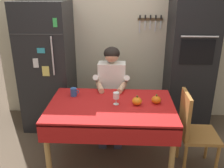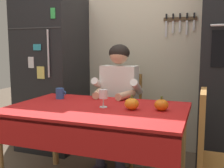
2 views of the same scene
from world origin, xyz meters
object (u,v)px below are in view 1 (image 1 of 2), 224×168
chair_behind_person (112,95)px  wine_glass (116,96)px  chair_right_side (193,129)px  coffee_mug (74,92)px  pumpkin_medium (137,101)px  seated_person (112,85)px  refrigerator (48,66)px  pumpkin_large (156,100)px  wall_oven (190,57)px  dining_table (111,112)px

chair_behind_person → wine_glass: chair_behind_person is taller
chair_right_side → coffee_mug: chair_right_side is taller
pumpkin_medium → seated_person: bearing=118.3°
refrigerator → wine_glass: (1.01, -0.85, -0.06)m
chair_right_side → wine_glass: 0.91m
chair_right_side → pumpkin_medium: bearing=171.0°
pumpkin_large → refrigerator: bearing=150.9°
wall_oven → seated_person: wall_oven is taller
seated_person → pumpkin_medium: 0.66m
seated_person → pumpkin_large: (0.53, -0.53, 0.05)m
refrigerator → chair_behind_person: size_ratio=1.94×
seated_person → wall_oven: bearing=16.5°
wine_glass → chair_right_side: bearing=-6.6°
seated_person → pumpkin_medium: size_ratio=11.16×
refrigerator → chair_behind_person: refrigerator is taller
wine_glass → pumpkin_large: size_ratio=1.31×
chair_right_side → coffee_mug: (-1.36, 0.30, 0.28)m
chair_behind_person → chair_right_side: bearing=-43.0°
refrigerator → pumpkin_medium: 1.51m
wall_oven → chair_behind_person: wall_oven is taller
seated_person → dining_table: bearing=-87.7°
seated_person → chair_behind_person: bearing=90.0°
dining_table → wall_oven: bearing=41.3°
refrigerator → chair_behind_person: 1.01m
wall_oven → chair_behind_person: size_ratio=2.26×
dining_table → chair_behind_person: size_ratio=1.51×
wall_oven → dining_table: (-1.05, -0.92, -0.39)m
refrigerator → coffee_mug: size_ratio=17.37×
refrigerator → seated_person: bearing=-16.8°
wall_oven → pumpkin_medium: wall_oven is taller
chair_behind_person → pumpkin_large: (0.53, -0.72, 0.27)m
pumpkin_medium → pumpkin_large: bearing=12.4°
pumpkin_medium → wine_glass: bearing=179.8°
dining_table → pumpkin_medium: bearing=5.5°
wall_oven → dining_table: size_ratio=1.50×
chair_right_side → pumpkin_large: 0.50m
chair_behind_person → seated_person: bearing=-90.0°
wall_oven → pumpkin_large: size_ratio=19.40×
chair_right_side → wine_glass: size_ratio=6.55×
dining_table → chair_right_side: (0.90, -0.07, -0.14)m
chair_behind_person → coffee_mug: bearing=-127.9°
wall_oven → chair_right_side: bearing=-98.6°
dining_table → seated_person: seated_person is taller
wine_glass → dining_table: bearing=-152.8°
chair_right_side → pumpkin_medium: 0.68m
dining_table → coffee_mug: (-0.46, 0.23, 0.13)m
seated_person → chair_right_side: (0.92, -0.67, -0.23)m
chair_behind_person → wine_glass: bearing=-84.1°
refrigerator → chair_right_side: refrigerator is taller
pumpkin_large → dining_table: bearing=-171.5°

